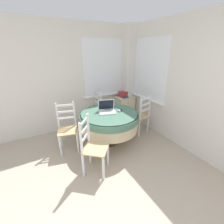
# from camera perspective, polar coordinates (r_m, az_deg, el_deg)

# --- Properties ---
(corner_room_shell) EXTENTS (4.61, 4.81, 2.55)m
(corner_room_shell) POSITION_cam_1_polar(r_m,az_deg,el_deg) (3.15, 3.23, 10.52)
(corner_room_shell) COLOR silver
(corner_room_shell) RESTS_ON ground_plane
(round_dining_table) EXTENTS (1.22, 1.22, 0.73)m
(round_dining_table) POSITION_cam_1_polar(r_m,az_deg,el_deg) (3.17, -1.05, -2.95)
(round_dining_table) COLOR #4C3D2D
(round_dining_table) RESTS_ON ground_plane
(laptop) EXTENTS (0.41, 0.36, 0.25)m
(laptop) POSITION_cam_1_polar(r_m,az_deg,el_deg) (3.13, -1.97, 0.93)
(laptop) COLOR silver
(laptop) RESTS_ON round_dining_table
(computer_mouse) EXTENTS (0.05, 0.08, 0.04)m
(computer_mouse) POSITION_cam_1_polar(r_m,az_deg,el_deg) (3.16, 2.71, 0.53)
(computer_mouse) COLOR white
(computer_mouse) RESTS_ON round_dining_table
(cell_phone) EXTENTS (0.10, 0.13, 0.01)m
(cell_phone) POSITION_cam_1_polar(r_m,az_deg,el_deg) (3.22, 3.46, 0.66)
(cell_phone) COLOR #2D2D33
(cell_phone) RESTS_ON round_dining_table
(dining_chair_near_back_window) EXTENTS (0.41, 0.41, 0.99)m
(dining_chair_near_back_window) POSITION_cam_1_polar(r_m,az_deg,el_deg) (3.94, -6.63, 0.53)
(dining_chair_near_back_window) COLOR tan
(dining_chair_near_back_window) RESTS_ON ground_plane
(dining_chair_near_right_window) EXTENTS (0.44, 0.45, 0.99)m
(dining_chair_near_right_window) POSITION_cam_1_polar(r_m,az_deg,el_deg) (3.68, 10.75, -1.37)
(dining_chair_near_right_window) COLOR tan
(dining_chair_near_right_window) RESTS_ON ground_plane
(dining_chair_camera_near) EXTENTS (0.54, 0.54, 0.99)m
(dining_chair_camera_near) POSITION_cam_1_polar(r_m,az_deg,el_deg) (2.53, -7.27, -13.26)
(dining_chair_camera_near) COLOR tan
(dining_chair_camera_near) RESTS_ON ground_plane
(dining_chair_left_flank) EXTENTS (0.46, 0.46, 0.99)m
(dining_chair_left_flank) POSITION_cam_1_polar(r_m,az_deg,el_deg) (3.17, -16.56, -6.11)
(dining_chair_left_flank) COLOR tan
(dining_chair_left_flank) RESTS_ON ground_plane
(corner_cabinet) EXTENTS (0.52, 0.42, 0.70)m
(corner_cabinet) POSITION_cam_1_polar(r_m,az_deg,el_deg) (4.43, 4.75, 1.55)
(corner_cabinet) COLOR beige
(corner_cabinet) RESTS_ON ground_plane
(storage_box) EXTENTS (0.22, 0.16, 0.15)m
(storage_box) POSITION_cam_1_polar(r_m,az_deg,el_deg) (4.30, 4.24, 6.87)
(storage_box) COLOR #9E3338
(storage_box) RESTS_ON corner_cabinet
(book_on_cabinet) EXTENTS (0.18, 0.25, 0.02)m
(book_on_cabinet) POSITION_cam_1_polar(r_m,az_deg,el_deg) (4.25, 4.50, 5.80)
(book_on_cabinet) COLOR #3F3F44
(book_on_cabinet) RESTS_ON corner_cabinet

